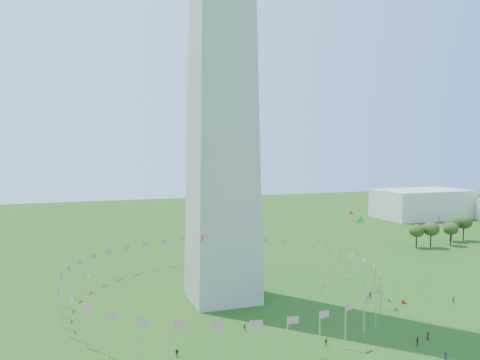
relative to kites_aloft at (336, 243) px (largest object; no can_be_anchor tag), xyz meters
name	(u,v)px	position (x,y,z in m)	size (l,w,h in m)	color
flag_ring	(222,282)	(-17.08, 28.10, -14.69)	(80.24, 80.24, 9.00)	silver
gov_building_east_a	(421,204)	(132.92, 128.10, -11.19)	(50.00, 30.00, 16.00)	beige
kites_aloft	(336,243)	(0.00, 0.00, 0.00)	(102.48, 74.22, 34.59)	green
tree_line_east	(461,232)	(97.83, 63.61, -14.21)	(53.24, 15.72, 10.97)	#36551C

